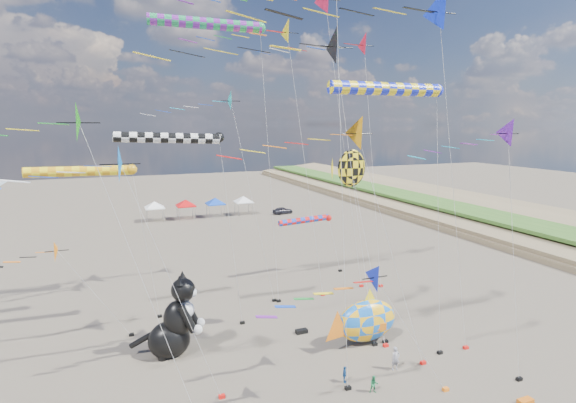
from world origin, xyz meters
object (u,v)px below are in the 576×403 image
Objects in this scene: cat_inflatable at (173,314)px; child_blue at (345,374)px; fish_inflatable at (366,321)px; person_adult at (395,358)px; parked_car at (283,210)px; child_green at (374,384)px.

cat_inflatable reaches higher than child_blue.
cat_inflatable is 13.59m from fish_inflatable.
parked_car is at bearing 77.32° from person_adult.
parked_car is (14.45, 52.07, 0.09)m from child_green.
child_blue is (-3.86, -3.85, -1.22)m from fish_inflatable.
fish_inflatable is 5.92× the size of child_blue.
child_green is 54.04m from parked_car.
cat_inflatable is 49.63m from parked_car.
person_adult is (12.92, -7.43, -2.15)m from cat_inflatable.
child_blue is at bearing -19.03° from cat_inflatable.
cat_inflatable is at bearing 79.01° from child_blue.
cat_inflatable is 12.08m from child_blue.
parked_car is (11.66, 46.62, -1.12)m from fish_inflatable.
fish_inflatable reaches higher than parked_car.
child_green is 1.02× the size of child_blue.
fish_inflatable is (13.04, -3.64, -1.18)m from cat_inflatable.
person_adult is (-0.12, -3.79, -0.96)m from fish_inflatable.
child_blue is (-1.08, 1.59, -0.01)m from child_green.
child_blue is at bearing -135.09° from fish_inflatable.
child_green is at bearing -117.06° from fish_inflatable.
parked_car is (11.78, 50.42, -0.15)m from person_adult.
child_blue is 0.29× the size of parked_car.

